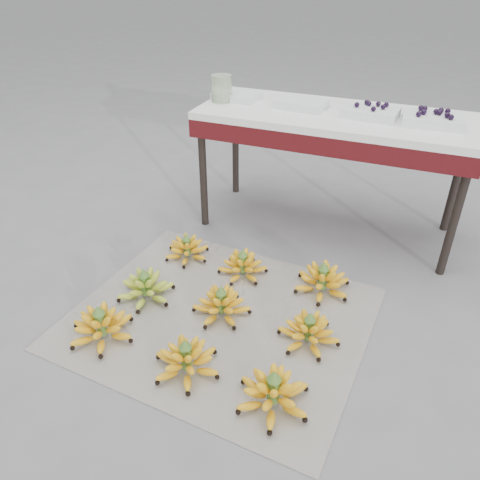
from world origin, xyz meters
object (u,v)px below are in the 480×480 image
at_px(bunch_mid_right, 309,332).
at_px(bunch_back_right, 322,281).
at_px(bunch_mid_center, 221,305).
at_px(bunch_back_left, 187,249).
at_px(bunch_front_center, 186,360).
at_px(tray_far_right, 433,119).
at_px(tray_left, 301,104).
at_px(glass_jar, 222,88).
at_px(tray_far_left, 237,96).
at_px(vendor_table, 334,127).
at_px(bunch_front_right, 273,393).
at_px(bunch_back_center, 243,266).
at_px(bunch_mid_left, 146,287).
at_px(bunch_front_left, 101,326).
at_px(newspaper_mat, 220,318).
at_px(tray_right, 371,112).

distance_m(bunch_mid_right, bunch_back_right, 0.36).
bearing_deg(bunch_mid_center, bunch_back_left, 131.36).
relative_size(bunch_front_center, tray_far_right, 0.99).
bearing_deg(tray_left, bunch_mid_right, -70.01).
xyz_separation_m(tray_left, glass_jar, (-0.44, -0.05, 0.05)).
distance_m(tray_far_left, glass_jar, 0.11).
bearing_deg(vendor_table, bunch_front_center, -99.73).
relative_size(bunch_front_right, bunch_back_center, 1.29).
relative_size(bunch_back_center, glass_jar, 1.98).
relative_size(bunch_mid_right, vendor_table, 0.22).
height_order(bunch_mid_left, tray_left, tray_left).
height_order(tray_left, glass_jar, glass_jar).
height_order(bunch_back_left, bunch_back_right, bunch_back_right).
xyz_separation_m(bunch_mid_left, vendor_table, (0.61, 0.97, 0.54)).
xyz_separation_m(bunch_front_center, tray_far_right, (0.69, 1.28, 0.64)).
relative_size(bunch_front_right, bunch_back_right, 1.06).
distance_m(bunch_front_left, bunch_front_center, 0.41).
xyz_separation_m(newspaper_mat, bunch_mid_right, (0.40, 0.00, 0.06)).
relative_size(bunch_mid_left, bunch_back_center, 1.21).
distance_m(bunch_back_left, vendor_table, 1.00).
height_order(bunch_front_right, bunch_mid_right, bunch_front_right).
bearing_deg(bunch_front_left, bunch_back_left, 106.54).
height_order(bunch_mid_right, glass_jar, glass_jar).
xyz_separation_m(newspaper_mat, tray_far_right, (0.70, 0.96, 0.70)).
height_order(bunch_front_left, bunch_back_left, bunch_front_left).
xyz_separation_m(bunch_front_left, bunch_back_right, (0.77, 0.65, -0.00)).
bearing_deg(tray_far_right, bunch_front_right, -104.24).
xyz_separation_m(tray_right, tray_far_right, (0.29, -0.01, 0.00)).
height_order(bunch_mid_left, tray_right, tray_right).
height_order(bunch_front_right, glass_jar, glass_jar).
bearing_deg(newspaper_mat, tray_right, 67.21).
height_order(bunch_front_left, bunch_mid_right, bunch_front_left).
bearing_deg(bunch_front_right, tray_left, 81.58).
relative_size(bunch_mid_right, tray_right, 1.10).
relative_size(bunch_front_left, bunch_front_center, 1.22).
height_order(bunch_front_center, bunch_back_left, bunch_front_center).
height_order(bunch_mid_center, bunch_back_left, bunch_mid_center).
height_order(bunch_front_center, tray_far_right, tray_far_right).
height_order(bunch_mid_center, vendor_table, vendor_table).
relative_size(bunch_mid_center, tray_left, 1.00).
relative_size(newspaper_mat, bunch_mid_right, 4.09).
height_order(bunch_back_center, tray_left, tray_left).
xyz_separation_m(bunch_back_right, tray_far_right, (0.33, 0.60, 0.64)).
bearing_deg(bunch_mid_center, bunch_front_left, -145.95).
bearing_deg(vendor_table, bunch_back_left, -134.35).
bearing_deg(tray_right, bunch_mid_right, -90.33).
height_order(bunch_front_right, vendor_table, vendor_table).
relative_size(newspaper_mat, tray_left, 4.60).
xyz_separation_m(bunch_mid_left, tray_far_right, (1.07, 0.96, 0.64)).
distance_m(bunch_front_center, tray_far_left, 1.51).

